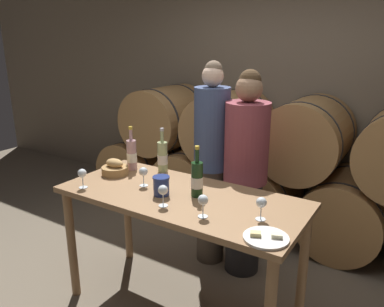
{
  "coord_description": "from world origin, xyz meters",
  "views": [
    {
      "loc": [
        1.31,
        -1.92,
        1.9
      ],
      "look_at": [
        0.0,
        0.15,
        1.15
      ],
      "focal_mm": 35.0,
      "sensor_mm": 36.0,
      "label": 1
    }
  ],
  "objects_px": {
    "person_right": "(245,175)",
    "wine_glass_center": "(163,191)",
    "wine_bottle_white": "(163,157)",
    "wine_bottle_rose": "(132,155)",
    "tasting_table": "(180,211)",
    "wine_glass_right": "(203,201)",
    "person_left": "(211,163)",
    "cheese_plate": "(266,237)",
    "wine_glass_far_left": "(82,174)",
    "wine_glass_left": "(143,172)",
    "bread_basket": "(115,168)",
    "wine_bottle_red": "(197,179)",
    "blue_crock": "(161,185)",
    "wine_glass_far_right": "(261,204)"
  },
  "relations": [
    {
      "from": "person_right",
      "to": "wine_glass_far_right",
      "type": "relative_size",
      "value": 12.19
    },
    {
      "from": "person_left",
      "to": "blue_crock",
      "type": "relative_size",
      "value": 13.44
    },
    {
      "from": "wine_glass_far_left",
      "to": "wine_glass_left",
      "type": "bearing_deg",
      "value": 37.09
    },
    {
      "from": "tasting_table",
      "to": "wine_glass_left",
      "type": "distance_m",
      "value": 0.38
    },
    {
      "from": "wine_bottle_white",
      "to": "wine_bottle_rose",
      "type": "height_order",
      "value": "same"
    },
    {
      "from": "cheese_plate",
      "to": "wine_glass_center",
      "type": "distance_m",
      "value": 0.7
    },
    {
      "from": "wine_bottle_white",
      "to": "wine_bottle_rose",
      "type": "distance_m",
      "value": 0.25
    },
    {
      "from": "person_left",
      "to": "wine_bottle_red",
      "type": "height_order",
      "value": "person_left"
    },
    {
      "from": "bread_basket",
      "to": "wine_glass_center",
      "type": "height_order",
      "value": "wine_glass_center"
    },
    {
      "from": "person_right",
      "to": "person_left",
      "type": "bearing_deg",
      "value": -179.98
    },
    {
      "from": "person_left",
      "to": "wine_glass_left",
      "type": "relative_size",
      "value": 12.58
    },
    {
      "from": "person_right",
      "to": "bread_basket",
      "type": "distance_m",
      "value": 1.03
    },
    {
      "from": "bread_basket",
      "to": "wine_bottle_white",
      "type": "bearing_deg",
      "value": 43.22
    },
    {
      "from": "person_right",
      "to": "wine_glass_right",
      "type": "xyz_separation_m",
      "value": [
        0.13,
        -0.89,
        0.14
      ]
    },
    {
      "from": "wine_bottle_red",
      "to": "wine_glass_right",
      "type": "xyz_separation_m",
      "value": [
        0.19,
        -0.24,
        -0.02
      ]
    },
    {
      "from": "blue_crock",
      "to": "wine_glass_left",
      "type": "distance_m",
      "value": 0.22
    },
    {
      "from": "person_left",
      "to": "wine_glass_right",
      "type": "xyz_separation_m",
      "value": [
        0.45,
        -0.89,
        0.1
      ]
    },
    {
      "from": "person_right",
      "to": "wine_glass_left",
      "type": "relative_size",
      "value": 12.19
    },
    {
      "from": "wine_bottle_white",
      "to": "wine_glass_right",
      "type": "distance_m",
      "value": 0.85
    },
    {
      "from": "wine_bottle_red",
      "to": "person_left",
      "type": "bearing_deg",
      "value": 111.56
    },
    {
      "from": "wine_bottle_rose",
      "to": "bread_basket",
      "type": "height_order",
      "value": "wine_bottle_rose"
    },
    {
      "from": "wine_glass_left",
      "to": "wine_glass_far_right",
      "type": "xyz_separation_m",
      "value": [
        0.91,
        -0.05,
        0.0
      ]
    },
    {
      "from": "bread_basket",
      "to": "wine_glass_far_left",
      "type": "distance_m",
      "value": 0.33
    },
    {
      "from": "wine_bottle_white",
      "to": "wine_bottle_rose",
      "type": "relative_size",
      "value": 1.0
    },
    {
      "from": "wine_bottle_white",
      "to": "wine_glass_far_left",
      "type": "relative_size",
      "value": 2.52
    },
    {
      "from": "wine_bottle_red",
      "to": "wine_bottle_rose",
      "type": "relative_size",
      "value": 0.99
    },
    {
      "from": "person_left",
      "to": "bread_basket",
      "type": "height_order",
      "value": "person_left"
    },
    {
      "from": "wine_glass_far_left",
      "to": "wine_glass_center",
      "type": "bearing_deg",
      "value": 4.94
    },
    {
      "from": "person_left",
      "to": "cheese_plate",
      "type": "height_order",
      "value": "person_left"
    },
    {
      "from": "bread_basket",
      "to": "wine_glass_center",
      "type": "xyz_separation_m",
      "value": [
        0.66,
        -0.26,
        0.05
      ]
    },
    {
      "from": "wine_bottle_red",
      "to": "wine_bottle_rose",
      "type": "distance_m",
      "value": 0.74
    },
    {
      "from": "wine_bottle_rose",
      "to": "person_left",
      "type": "bearing_deg",
      "value": 45.11
    },
    {
      "from": "wine_glass_right",
      "to": "wine_bottle_red",
      "type": "bearing_deg",
      "value": 128.13
    },
    {
      "from": "person_right",
      "to": "wine_glass_center",
      "type": "xyz_separation_m",
      "value": [
        -0.15,
        -0.9,
        0.14
      ]
    },
    {
      "from": "wine_glass_far_left",
      "to": "wine_glass_right",
      "type": "distance_m",
      "value": 0.95
    },
    {
      "from": "person_right",
      "to": "wine_bottle_white",
      "type": "height_order",
      "value": "person_right"
    },
    {
      "from": "wine_glass_far_left",
      "to": "wine_glass_center",
      "type": "relative_size",
      "value": 1.0
    },
    {
      "from": "wine_glass_left",
      "to": "wine_bottle_white",
      "type": "bearing_deg",
      "value": 102.16
    },
    {
      "from": "tasting_table",
      "to": "wine_bottle_rose",
      "type": "distance_m",
      "value": 0.7
    },
    {
      "from": "wine_glass_far_left",
      "to": "wine_glass_left",
      "type": "xyz_separation_m",
      "value": [
        0.34,
        0.26,
        0.0
      ]
    },
    {
      "from": "person_left",
      "to": "cheese_plate",
      "type": "bearing_deg",
      "value": -47.56
    },
    {
      "from": "person_left",
      "to": "wine_glass_left",
      "type": "distance_m",
      "value": 0.72
    },
    {
      "from": "wine_glass_right",
      "to": "wine_glass_far_right",
      "type": "relative_size",
      "value": 1.0
    },
    {
      "from": "blue_crock",
      "to": "wine_glass_right",
      "type": "height_order",
      "value": "wine_glass_right"
    },
    {
      "from": "bread_basket",
      "to": "blue_crock",
      "type": "bearing_deg",
      "value": -13.38
    },
    {
      "from": "wine_glass_left",
      "to": "blue_crock",
      "type": "bearing_deg",
      "value": -17.19
    },
    {
      "from": "tasting_table",
      "to": "wine_glass_center",
      "type": "relative_size",
      "value": 12.06
    },
    {
      "from": "tasting_table",
      "to": "cheese_plate",
      "type": "xyz_separation_m",
      "value": [
        0.71,
        -0.25,
        0.13
      ]
    },
    {
      "from": "wine_bottle_red",
      "to": "bread_basket",
      "type": "bearing_deg",
      "value": 178.58
    },
    {
      "from": "wine_glass_right",
      "to": "wine_glass_center",
      "type": "bearing_deg",
      "value": -179.26
    }
  ]
}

